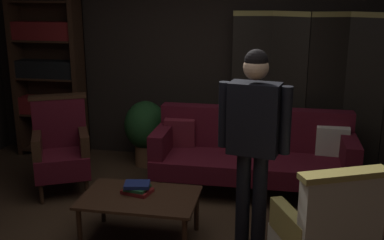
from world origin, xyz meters
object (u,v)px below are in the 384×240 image
object	(u,v)px
folding_screen	(325,92)
book_red_leather	(137,191)
bookshelf	(49,74)
potted_plant	(146,129)
standing_figure	(254,134)
armchair_gilt_accent	(326,237)
book_navy_cloth	(137,185)
coffee_table	(140,201)
book_green_cloth	(137,188)
velvet_couch	(253,151)
armchair_wing_left	(61,148)

from	to	relation	value
folding_screen	book_red_leather	size ratio (longest dim) A/B	9.02
bookshelf	potted_plant	distance (m)	1.49
standing_figure	armchair_gilt_accent	bearing A→B (deg)	-47.37
folding_screen	bookshelf	world-z (taller)	bookshelf
standing_figure	potted_plant	world-z (taller)	standing_figure
bookshelf	book_red_leather	bearing A→B (deg)	-47.79
book_navy_cloth	folding_screen	bearing A→B (deg)	47.87
coffee_table	folding_screen	bearing A→B (deg)	49.48
bookshelf	coffee_table	size ratio (longest dim) A/B	2.05
coffee_table	book_navy_cloth	bearing A→B (deg)	122.11
potted_plant	coffee_table	bearing A→B (deg)	-75.60
book_red_leather	book_green_cloth	distance (m)	0.03
folding_screen	velvet_couch	size ratio (longest dim) A/B	1.03
velvet_couch	potted_plant	world-z (taller)	velvet_couch
velvet_couch	book_navy_cloth	xyz separation A→B (m)	(-0.93, -1.21, 0.04)
armchair_gilt_accent	potted_plant	size ratio (longest dim) A/B	1.27
folding_screen	velvet_couch	world-z (taller)	folding_screen
armchair_wing_left	book_navy_cloth	bearing A→B (deg)	-36.55
book_green_cloth	coffee_table	bearing A→B (deg)	-57.89
armchair_gilt_accent	book_navy_cloth	distance (m)	1.66
potted_plant	folding_screen	bearing A→B (deg)	3.78
coffee_table	standing_figure	distance (m)	1.15
bookshelf	velvet_couch	world-z (taller)	bookshelf
armchair_gilt_accent	book_green_cloth	xyz separation A→B (m)	(-1.54, 0.62, -0.02)
velvet_couch	book_navy_cloth	world-z (taller)	velvet_couch
folding_screen	book_green_cloth	distance (m)	2.59
armchair_wing_left	standing_figure	size ratio (longest dim) A/B	0.61
velvet_couch	book_red_leather	xyz separation A→B (m)	(-0.93, -1.21, -0.02)
armchair_gilt_accent	book_green_cloth	world-z (taller)	armchair_gilt_accent
book_navy_cloth	armchair_wing_left	bearing A→B (deg)	143.45
potted_plant	book_navy_cloth	xyz separation A→B (m)	(0.42, -1.74, 0.03)
velvet_couch	book_navy_cloth	distance (m)	1.53
bookshelf	standing_figure	world-z (taller)	bookshelf
bookshelf	armchair_gilt_accent	bearing A→B (deg)	-37.76
bookshelf	potted_plant	xyz separation A→B (m)	(1.34, -0.21, -0.61)
bookshelf	armchair_gilt_accent	xyz separation A→B (m)	(3.31, -2.56, -0.59)
coffee_table	standing_figure	bearing A→B (deg)	2.77
standing_figure	coffee_table	bearing A→B (deg)	-177.23
coffee_table	armchair_wing_left	distance (m)	1.44
coffee_table	standing_figure	xyz separation A→B (m)	(0.95, 0.05, 0.65)
armchair_wing_left	coffee_table	bearing A→B (deg)	-37.64
standing_figure	book_red_leather	world-z (taller)	standing_figure
bookshelf	velvet_couch	bearing A→B (deg)	-15.30
coffee_table	potted_plant	world-z (taller)	potted_plant
armchair_gilt_accent	book_navy_cloth	size ratio (longest dim) A/B	4.81
standing_figure	potted_plant	xyz separation A→B (m)	(-1.42, 1.76, -0.55)
armchair_wing_left	standing_figure	world-z (taller)	standing_figure
armchair_gilt_accent	book_green_cloth	bearing A→B (deg)	158.26
bookshelf	book_navy_cloth	distance (m)	2.69
bookshelf	coffee_table	xyz separation A→B (m)	(1.81, -2.01, -0.71)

